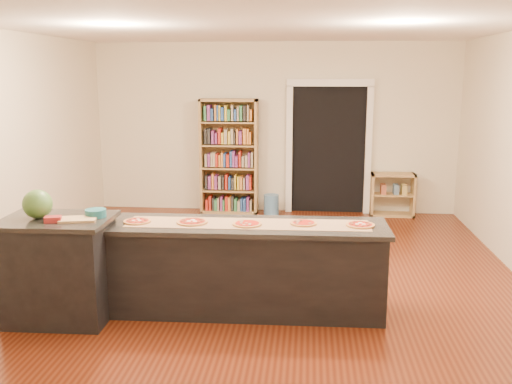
# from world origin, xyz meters

# --- Properties ---
(room) EXTENTS (6.00, 7.00, 2.80)m
(room) POSITION_xyz_m (0.00, 0.00, 1.40)
(room) COLOR beige
(room) RESTS_ON ground
(doorway) EXTENTS (1.40, 0.09, 2.21)m
(doorway) POSITION_xyz_m (0.90, 3.46, 1.20)
(doorway) COLOR black
(doorway) RESTS_ON room
(kitchen_island) EXTENTS (2.67, 0.72, 0.88)m
(kitchen_island) POSITION_xyz_m (0.01, -0.74, 0.44)
(kitchen_island) COLOR black
(kitchen_island) RESTS_ON ground
(side_counter) EXTENTS (1.00, 0.73, 0.99)m
(side_counter) POSITION_xyz_m (-1.73, -1.10, 0.50)
(side_counter) COLOR black
(side_counter) RESTS_ON ground
(bookshelf) EXTENTS (0.95, 0.34, 1.89)m
(bookshelf) POSITION_xyz_m (-0.74, 3.28, 0.95)
(bookshelf) COLOR tan
(bookshelf) RESTS_ON ground
(low_shelf) EXTENTS (0.71, 0.30, 0.71)m
(low_shelf) POSITION_xyz_m (1.95, 3.30, 0.35)
(low_shelf) COLOR tan
(low_shelf) RESTS_ON ground
(waste_bin) EXTENTS (0.24, 0.24, 0.35)m
(waste_bin) POSITION_xyz_m (-0.02, 3.10, 0.18)
(waste_bin) COLOR teal
(waste_bin) RESTS_ON ground
(kraft_paper) EXTENTS (2.33, 0.47, 0.00)m
(kraft_paper) POSITION_xyz_m (0.01, -0.74, 0.88)
(kraft_paper) COLOR #8F684A
(kraft_paper) RESTS_ON kitchen_island
(watermelon) EXTENTS (0.27, 0.27, 0.27)m
(watermelon) POSITION_xyz_m (-1.89, -1.11, 1.12)
(watermelon) COLOR #144214
(watermelon) RESTS_ON side_counter
(cutting_board) EXTENTS (0.36, 0.28, 0.02)m
(cutting_board) POSITION_xyz_m (-1.50, -1.15, 1.00)
(cutting_board) COLOR tan
(cutting_board) RESTS_ON side_counter
(package_red) EXTENTS (0.17, 0.14, 0.05)m
(package_red) POSITION_xyz_m (-1.70, -1.23, 1.01)
(package_red) COLOR maroon
(package_red) RESTS_ON side_counter
(package_teal) EXTENTS (0.19, 0.19, 0.07)m
(package_teal) POSITION_xyz_m (-1.38, -1.01, 1.02)
(package_teal) COLOR #195966
(package_teal) RESTS_ON side_counter
(pizza_a) EXTENTS (0.25, 0.25, 0.02)m
(pizza_a) POSITION_xyz_m (-1.06, -0.79, 0.90)
(pizza_a) COLOR #B57B45
(pizza_a) RESTS_ON kitchen_island
(pizza_b) EXTENTS (0.30, 0.30, 0.02)m
(pizza_b) POSITION_xyz_m (-0.53, -0.76, 0.90)
(pizza_b) COLOR #B57B45
(pizza_b) RESTS_ON kitchen_island
(pizza_c) EXTENTS (0.26, 0.26, 0.02)m
(pizza_c) POSITION_xyz_m (0.01, -0.79, 0.90)
(pizza_c) COLOR #B57B45
(pizza_c) RESTS_ON kitchen_island
(pizza_d) EXTENTS (0.25, 0.25, 0.02)m
(pizza_d) POSITION_xyz_m (0.54, -0.71, 0.90)
(pizza_d) COLOR #B57B45
(pizza_d) RESTS_ON kitchen_island
(pizza_e) EXTENTS (0.26, 0.26, 0.02)m
(pizza_e) POSITION_xyz_m (1.07, -0.72, 0.90)
(pizza_e) COLOR #B57B45
(pizza_e) RESTS_ON kitchen_island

